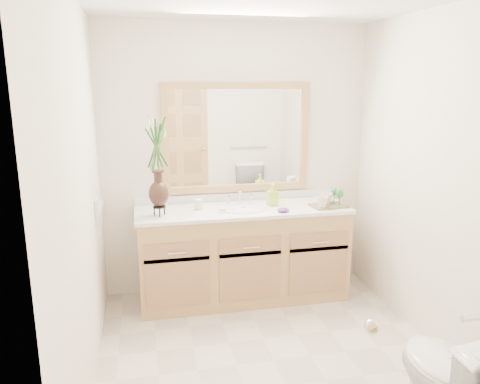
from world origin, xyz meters
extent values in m
plane|color=beige|center=(0.00, 0.00, 0.00)|extent=(2.60, 2.60, 0.00)
cube|color=white|center=(0.00, 1.30, 1.20)|extent=(2.40, 0.02, 2.40)
cube|color=white|center=(0.00, -1.30, 1.20)|extent=(2.40, 0.02, 2.40)
cube|color=white|center=(-1.20, 0.00, 1.20)|extent=(0.02, 2.60, 2.40)
cube|color=white|center=(1.20, 0.00, 1.20)|extent=(0.02, 2.60, 2.40)
cube|color=tan|center=(0.00, 1.01, 0.40)|extent=(1.80, 0.55, 0.80)
cube|color=white|center=(0.00, 1.01, 0.82)|extent=(1.84, 0.57, 0.03)
ellipsoid|color=white|center=(0.00, 0.99, 0.78)|extent=(0.38, 0.30, 0.12)
cylinder|color=silver|center=(0.00, 1.17, 0.89)|extent=(0.02, 0.02, 0.11)
cylinder|color=silver|center=(-0.10, 1.17, 0.87)|extent=(0.02, 0.02, 0.08)
cylinder|color=silver|center=(0.10, 1.17, 0.87)|extent=(0.02, 0.02, 0.08)
cube|color=white|center=(0.00, 1.28, 1.41)|extent=(1.20, 0.01, 0.85)
cube|color=tan|center=(0.00, 1.28, 1.86)|extent=(1.32, 0.04, 0.06)
cube|color=tan|center=(0.00, 1.28, 0.95)|extent=(1.32, 0.04, 0.06)
cube|color=tan|center=(-0.63, 1.28, 1.41)|extent=(0.06, 0.04, 0.85)
cube|color=tan|center=(0.63, 1.28, 1.41)|extent=(0.06, 0.04, 0.85)
cube|color=white|center=(-1.19, 0.76, 0.98)|extent=(0.02, 0.12, 0.12)
cube|color=tan|center=(-0.30, -1.29, 1.00)|extent=(0.80, 0.03, 2.00)
imported|color=white|center=(0.70, -0.92, 0.37)|extent=(0.42, 0.75, 0.74)
cylinder|color=black|center=(-0.72, 0.93, 0.91)|extent=(0.10, 0.10, 0.01)
ellipsoid|color=black|center=(-0.72, 0.93, 1.01)|extent=(0.16, 0.16, 0.21)
cylinder|color=black|center=(-0.72, 0.93, 1.15)|extent=(0.07, 0.07, 0.09)
cylinder|color=#4C7A33|center=(-0.72, 0.93, 1.39)|extent=(0.06, 0.06, 0.38)
cylinder|color=beige|center=(-0.38, 1.05, 0.87)|extent=(0.07, 0.07, 0.09)
cylinder|color=beige|center=(-0.19, 0.93, 0.84)|extent=(0.09, 0.09, 0.01)
cube|color=beige|center=(-0.19, 0.93, 0.85)|extent=(0.06, 0.05, 0.02)
imported|color=#A5D832|center=(0.27, 1.06, 0.92)|extent=(0.08, 0.08, 0.17)
ellipsoid|color=#54297B|center=(0.30, 0.82, 0.85)|extent=(0.11, 0.09, 0.04)
cube|color=brown|center=(0.74, 0.91, 0.84)|extent=(0.32, 0.23, 0.02)
imported|color=beige|center=(0.66, 0.85, 0.90)|extent=(0.10, 0.10, 0.10)
imported|color=beige|center=(0.74, 0.95, 0.90)|extent=(0.14, 0.14, 0.10)
cylinder|color=#287A34|center=(0.82, 0.87, 0.85)|extent=(0.06, 0.06, 0.01)
cylinder|color=#287A34|center=(0.82, 0.87, 0.90)|extent=(0.01, 0.01, 0.10)
ellipsoid|color=#287A34|center=(0.82, 0.87, 0.96)|extent=(0.07, 0.07, 0.08)
cylinder|color=#287A34|center=(0.82, 0.98, 0.85)|extent=(0.06, 0.06, 0.01)
cylinder|color=#287A34|center=(0.82, 0.98, 0.89)|extent=(0.01, 0.01, 0.08)
ellipsoid|color=#287A34|center=(0.82, 0.98, 0.94)|extent=(0.06, 0.06, 0.07)
camera|label=1|loc=(-0.83, -2.78, 1.91)|focal=35.00mm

